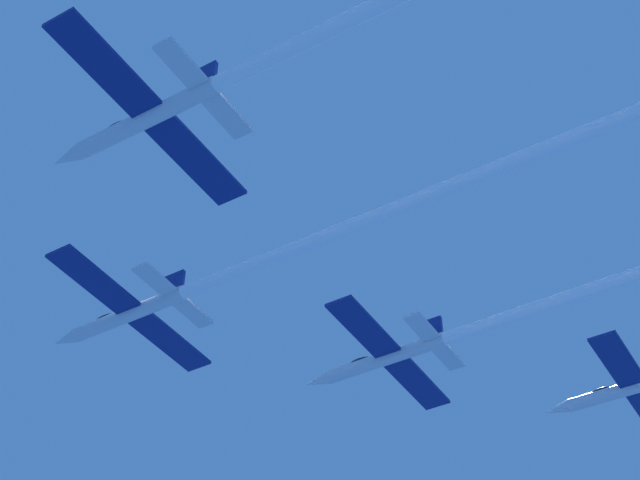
{
  "coord_description": "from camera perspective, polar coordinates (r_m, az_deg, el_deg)",
  "views": [
    {
      "loc": [
        -39.13,
        -38.73,
        -40.2
      ],
      "look_at": [
        0.18,
        -15.04,
        0.1
      ],
      "focal_mm": 56.37,
      "sensor_mm": 36.0,
      "label": 1
    }
  ],
  "objects": [
    {
      "name": "jet_right_wing",
      "position": [
        67.43,
        13.93,
        -3.16
      ],
      "size": [
        14.94,
        47.57,
        2.48
      ],
      "color": "silver"
    },
    {
      "name": "jet_lead",
      "position": [
        61.71,
        -0.53,
        -0.1
      ],
      "size": [
        14.94,
        49.43,
        2.48
      ],
      "color": "silver"
    }
  ]
}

